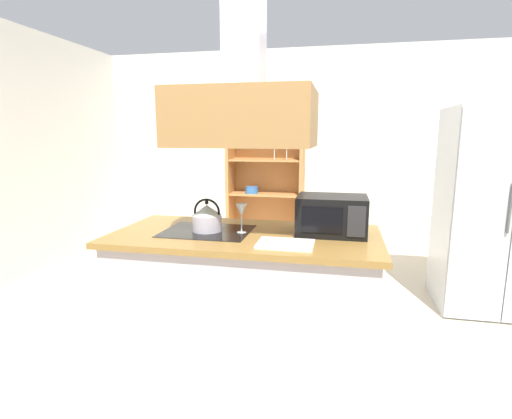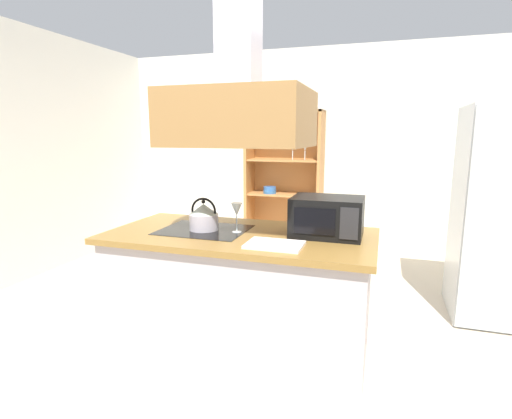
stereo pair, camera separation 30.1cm
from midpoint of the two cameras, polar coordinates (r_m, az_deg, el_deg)
The scene contains 9 objects.
ground_plane at distance 3.04m, azimuth 5.10°, elevation -20.17°, with size 7.80×7.80×0.00m, color beige.
wall_back at distance 5.58m, azimuth 12.33°, elevation 8.33°, with size 6.00×0.12×2.70m, color silver.
kitchen_island at distance 2.85m, azimuth 0.87°, elevation -12.18°, with size 1.81×0.91×0.90m.
range_hood at distance 2.63m, azimuth 0.96°, elevation 15.33°, with size 0.90×0.70×1.22m.
dish_cabinet at distance 5.51m, azimuth 5.68°, elevation 3.07°, with size 1.04×0.40×1.88m.
kettle at distance 2.77m, azimuth -4.48°, elevation -1.06°, with size 0.21×0.21×0.23m.
cutting_board at distance 2.40m, azimuth 6.32°, elevation -5.12°, with size 0.34×0.24×0.02m, color white.
microwave at distance 2.67m, azimuth 13.42°, elevation -1.03°, with size 0.46×0.35×0.26m.
wine_glass_on_counter at distance 2.68m, azimuth 0.39°, elevation -0.21°, with size 0.08×0.08×0.21m.
Camera 2 is at (0.71, -2.51, 1.56)m, focal length 27.76 mm.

